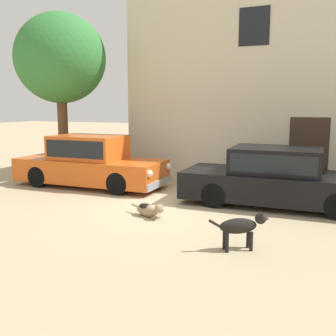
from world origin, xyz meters
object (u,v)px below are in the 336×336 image
Objects in this scene: stray_dog_tan at (242,226)px; parked_sedan_second at (277,177)px; acacia_tree_left at (60,59)px; parked_sedan_nearest at (90,162)px; stray_dog_spotted at (149,209)px.

parked_sedan_second is at bearing 55.16° from stray_dog_tan.
parked_sedan_second is at bearing -9.15° from acacia_tree_left.
parked_sedan_nearest is at bearing -30.38° from acacia_tree_left.
stray_dog_tan is 9.14m from acacia_tree_left.
parked_sedan_nearest reaches higher than stray_dog_tan.
acacia_tree_left is at bearing 170.00° from parked_sedan_second.
acacia_tree_left reaches higher than parked_sedan_nearest.
parked_sedan_second is 8.04m from acacia_tree_left.
parked_sedan_nearest reaches higher than stray_dog_spotted.
acacia_tree_left is (-1.73, 1.01, 3.19)m from parked_sedan_nearest.
stray_dog_tan is at bearing -32.20° from acacia_tree_left.
stray_dog_spotted is at bearing -34.61° from acacia_tree_left.
stray_dog_spotted is at bearing -37.41° from parked_sedan_nearest.
parked_sedan_second reaches higher than stray_dog_tan.
parked_sedan_nearest is 5.54m from parked_sedan_second.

